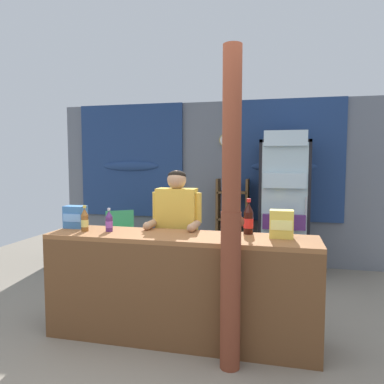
{
  "coord_description": "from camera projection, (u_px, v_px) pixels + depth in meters",
  "views": [
    {
      "loc": [
        0.98,
        -2.55,
        1.6
      ],
      "look_at": [
        0.15,
        0.96,
        1.3
      ],
      "focal_mm": 34.11,
      "sensor_mm": 36.0,
      "label": 1
    }
  ],
  "objects": [
    {
      "name": "ground_plane",
      "position": [
        185.0,
        306.0,
        4.05
      ],
      "size": [
        8.13,
        8.13,
        0.0
      ],
      "primitive_type": "plane",
      "color": "gray"
    },
    {
      "name": "back_wall_curtained",
      "position": [
        213.0,
        179.0,
        5.81
      ],
      "size": [
        5.14,
        0.22,
        2.53
      ],
      "color": "slate",
      "rests_on": "ground"
    },
    {
      "name": "stall_counter",
      "position": [
        177.0,
        280.0,
        3.17
      ],
      "size": [
        2.4,
        0.53,
        0.95
      ],
      "color": "#935B33",
      "rests_on": "ground"
    },
    {
      "name": "timber_post",
      "position": [
        231.0,
        219.0,
        2.74
      ],
      "size": [
        0.18,
        0.16,
        2.45
      ],
      "color": "brown",
      "rests_on": "ground"
    },
    {
      "name": "drink_fridge",
      "position": [
        284.0,
        198.0,
        5.09
      ],
      "size": [
        0.67,
        0.73,
        2.0
      ],
      "color": "black",
      "rests_on": "ground"
    },
    {
      "name": "bottle_shelf_rack",
      "position": [
        232.0,
        221.0,
        5.51
      ],
      "size": [
        0.48,
        0.28,
        1.34
      ],
      "color": "brown",
      "rests_on": "ground"
    },
    {
      "name": "plastic_lawn_chair",
      "position": [
        121.0,
        236.0,
        5.43
      ],
      "size": [
        0.61,
        0.61,
        0.86
      ],
      "color": "#4CC675",
      "rests_on": "ground"
    },
    {
      "name": "shopkeeper",
      "position": [
        177.0,
        226.0,
        3.67
      ],
      "size": [
        0.51,
        0.42,
        1.51
      ],
      "color": "#28282D",
      "rests_on": "ground"
    },
    {
      "name": "soda_bottle_cola",
      "position": [
        248.0,
        219.0,
        3.27
      ],
      "size": [
        0.09,
        0.09,
        0.32
      ],
      "color": "black",
      "rests_on": "stall_counter"
    },
    {
      "name": "soda_bottle_iced_tea",
      "position": [
        85.0,
        220.0,
        3.4
      ],
      "size": [
        0.07,
        0.07,
        0.24
      ],
      "color": "brown",
      "rests_on": "stall_counter"
    },
    {
      "name": "soda_bottle_grape_soda",
      "position": [
        109.0,
        222.0,
        3.39
      ],
      "size": [
        0.07,
        0.07,
        0.22
      ],
      "color": "#56286B",
      "rests_on": "stall_counter"
    },
    {
      "name": "snack_box_instant_noodle",
      "position": [
        281.0,
        224.0,
        3.1
      ],
      "size": [
        0.2,
        0.13,
        0.24
      ],
      "color": "#EAD14C",
      "rests_on": "stall_counter"
    },
    {
      "name": "snack_box_biscuit",
      "position": [
        75.0,
        217.0,
        3.57
      ],
      "size": [
        0.2,
        0.13,
        0.22
      ],
      "color": "#3D75B7",
      "rests_on": "stall_counter"
    }
  ]
}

